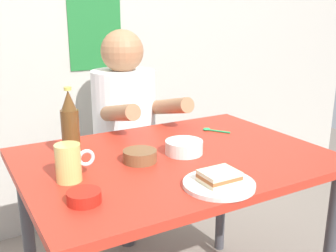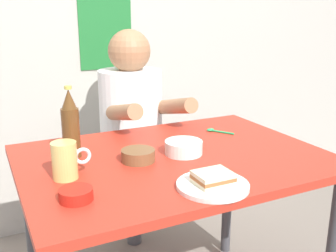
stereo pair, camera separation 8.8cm
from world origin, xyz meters
name	(u,v)px [view 1 (the left image)]	position (x,y,z in m)	size (l,w,h in m)	color
wall_back	(78,2)	(0.00, 1.05, 1.30)	(4.40, 0.09, 2.60)	#ADA89E
dining_table	(175,179)	(0.00, 0.00, 0.65)	(1.10, 0.80, 0.74)	#B72D1E
stool	(126,186)	(0.07, 0.63, 0.35)	(0.34, 0.34, 0.45)	#4C4C51
person_seated	(125,111)	(0.07, 0.62, 0.77)	(0.33, 0.56, 0.72)	white
plate_orange	(219,184)	(-0.02, -0.30, 0.75)	(0.22, 0.22, 0.01)	silver
sandwich	(219,177)	(-0.02, -0.30, 0.77)	(0.11, 0.09, 0.04)	beige
beer_mug	(69,163)	(-0.40, -0.03, 0.80)	(0.13, 0.08, 0.12)	#D1BC66
beer_bottle	(70,127)	(-0.34, 0.15, 0.86)	(0.06, 0.06, 0.26)	#593819
condiment_bowl_brown	(140,155)	(-0.14, 0.01, 0.76)	(0.12, 0.12, 0.04)	brown
sambal_bowl_red	(84,196)	(-0.41, -0.20, 0.76)	(0.10, 0.10, 0.03)	#B21E14
rice_bowl_white	(184,146)	(0.04, 0.00, 0.77)	(0.14, 0.14, 0.05)	silver
spoon	(211,130)	(0.30, 0.19, 0.75)	(0.08, 0.11, 0.01)	#26A559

